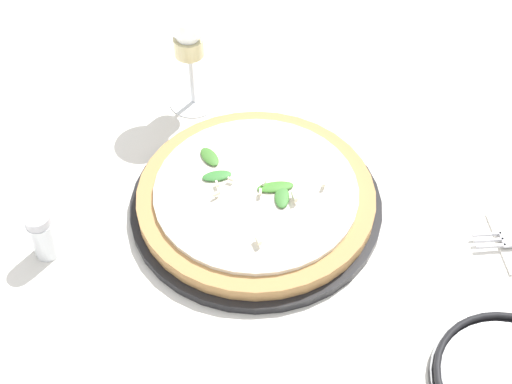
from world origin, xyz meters
The scene contains 5 objects.
ground_plane centered at (0.00, 0.00, 0.00)m, with size 6.00×6.00×0.00m, color silver.
pizza_arugula_main centered at (-0.01, 0.03, 0.02)m, with size 0.32×0.32×0.05m.
wine_glass centered at (0.00, -0.19, 0.12)m, with size 0.08×0.08×0.16m.
side_plate_white centered at (-0.16, 0.36, 0.01)m, with size 0.17×0.17×0.02m.
shaker_pepper centered at (0.25, 0.00, 0.03)m, with size 0.03×0.03×0.07m.
Camera 1 is at (0.22, 0.58, 0.70)m, focal length 50.00 mm.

